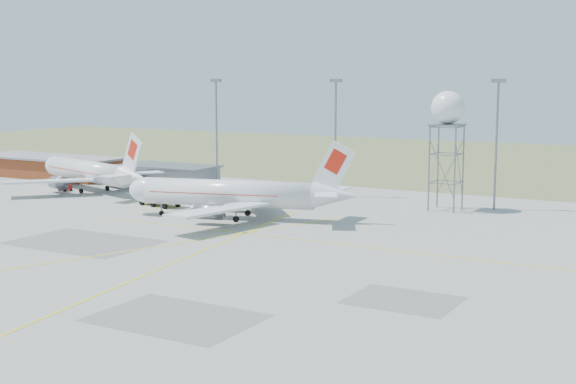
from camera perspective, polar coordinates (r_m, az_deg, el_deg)
The scene contains 12 objects.
ground at distance 80.65m, azimuth -11.45°, elevation -6.83°, with size 400.00×400.00×0.00m, color #969791.
grass_strip at distance 206.03m, azimuth 15.11°, elevation 2.07°, with size 400.00×120.00×0.03m, color #576A3A.
building_orange at distance 175.75m, azimuth -16.60°, elevation 1.73°, with size 33.00×12.00×4.30m.
building_grey at distance 157.08m, azimuth -8.48°, elevation 1.20°, with size 19.00×10.00×3.90m.
mast_a at distance 151.86m, azimuth -5.11°, elevation 4.84°, with size 2.20×0.50×20.50m.
mast_b at distance 139.11m, azimuth 3.40°, elevation 4.57°, with size 2.20×0.50×20.50m.
mast_c at distance 129.14m, azimuth 14.62°, elevation 4.06°, with size 2.20×0.50×20.50m.
airliner_main at distance 118.35m, azimuth -3.94°, elevation -0.15°, with size 34.61×32.91×11.91m.
airliner_far at distance 151.42m, azimuth -13.90°, elevation 1.39°, with size 33.27×31.48×11.53m.
radar_tower at distance 127.29m, azimuth 11.23°, elevation 3.39°, with size 5.16×5.16×18.67m.
fire_truck at distance 131.50m, azimuth -9.05°, elevation -0.33°, with size 8.43×4.54×3.22m.
baggage_tug at distance 153.40m, azimuth -15.58°, elevation 0.33°, with size 2.29×1.87×1.72m.
Camera 1 is at (51.73, -58.37, 20.50)m, focal length 50.00 mm.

